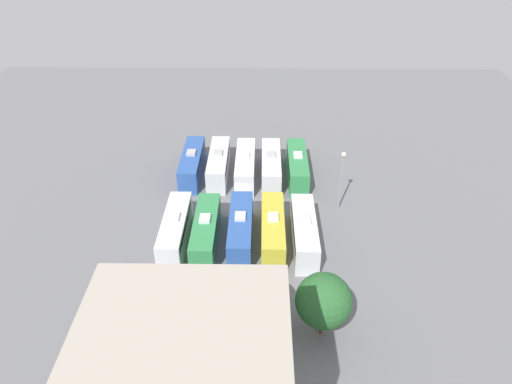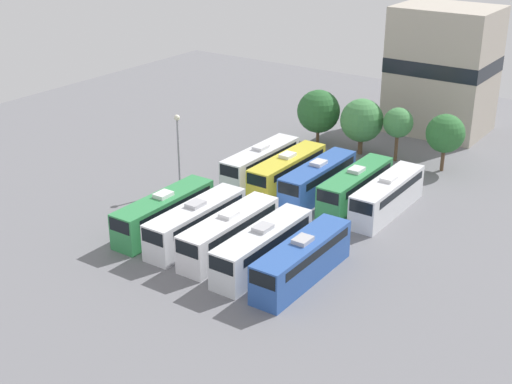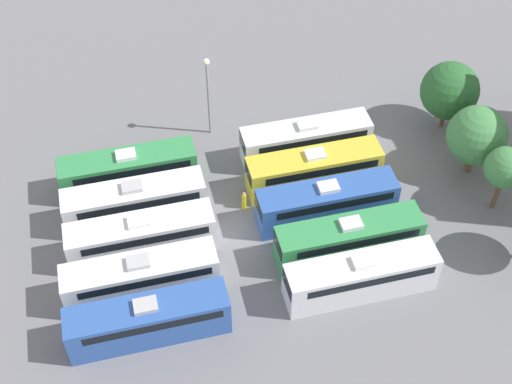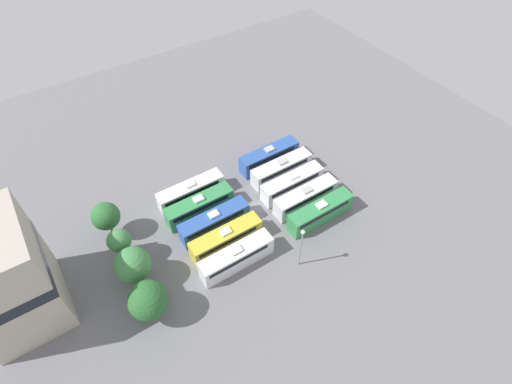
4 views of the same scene
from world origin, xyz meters
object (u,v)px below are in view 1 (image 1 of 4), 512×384
(bus_3, at_px, (219,163))
(tree_3, at_px, (147,297))
(light_pole, at_px, (342,171))
(tree_2, at_px, (208,295))
(tree_1, at_px, (258,298))
(bus_8, at_px, (206,231))
(bus_4, at_px, (192,163))
(bus_7, at_px, (241,228))
(tree_0, at_px, (324,301))
(bus_1, at_px, (271,166))
(bus_5, at_px, (304,231))
(bus_6, at_px, (273,229))
(bus_0, at_px, (297,166))
(bus_2, at_px, (245,165))
(bus_9, at_px, (175,229))
(worker_person, at_px, (263,206))

(bus_3, height_order, tree_3, tree_3)
(light_pole, relative_size, tree_3, 1.26)
(tree_2, xyz_separation_m, tree_3, (5.44, 0.10, -0.23))
(tree_1, bearing_deg, bus_8, -64.79)
(bus_8, bearing_deg, bus_4, -77.47)
(bus_7, relative_size, tree_1, 1.71)
(bus_3, bearing_deg, tree_2, 92.84)
(tree_0, bearing_deg, bus_7, -59.63)
(bus_3, bearing_deg, bus_1, 176.04)
(bus_5, distance_m, bus_6, 3.59)
(tree_0, bearing_deg, bus_1, -81.35)
(bus_0, distance_m, bus_6, 15.22)
(bus_2, relative_size, tree_2, 1.80)
(bus_8, bearing_deg, tree_0, 132.24)
(bus_9, xyz_separation_m, worker_person, (-9.97, -6.30, -0.98))
(bus_1, distance_m, worker_person, 8.66)
(bus_4, bearing_deg, bus_7, 116.07)
(tree_2, bearing_deg, bus_7, -99.56)
(bus_2, relative_size, bus_6, 1.00)
(bus_8, bearing_deg, bus_1, -116.70)
(bus_9, relative_size, tree_0, 1.69)
(bus_3, relative_size, tree_0, 1.69)
(bus_7, distance_m, worker_person, 6.69)
(tree_3, bearing_deg, bus_3, -97.96)
(bus_3, xyz_separation_m, bus_7, (-3.69, 15.16, 0.00))
(bus_3, distance_m, tree_1, 29.12)
(bus_2, height_order, bus_8, same)
(bus_2, xyz_separation_m, bus_6, (-3.62, 14.72, 0.00))
(light_pole, bearing_deg, tree_0, 78.45)
(bus_4, distance_m, tree_0, 32.65)
(bus_9, bearing_deg, tree_0, 139.00)
(bus_2, bearing_deg, bus_7, 89.73)
(worker_person, bearing_deg, light_pole, -175.02)
(bus_4, xyz_separation_m, tree_2, (-5.14, 28.62, 2.66))
(bus_5, bearing_deg, tree_1, 68.09)
(bus_0, distance_m, bus_3, 11.01)
(bus_2, bearing_deg, bus_3, -7.98)
(bus_4, relative_size, tree_0, 1.69)
(tree_2, bearing_deg, tree_1, -177.68)
(bus_3, relative_size, bus_6, 1.00)
(tree_0, bearing_deg, bus_2, -74.38)
(worker_person, bearing_deg, tree_2, 76.25)
(bus_5, bearing_deg, bus_9, -1.10)
(bus_0, bearing_deg, bus_9, 45.20)
(tree_1, bearing_deg, bus_4, -71.51)
(bus_5, height_order, worker_person, bus_5)
(bus_9, bearing_deg, bus_1, -126.85)
(light_pole, relative_size, tree_0, 1.22)
(bus_2, distance_m, tree_0, 29.36)
(bus_3, relative_size, tree_3, 1.75)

